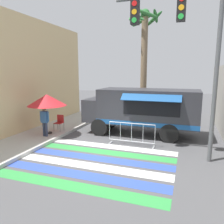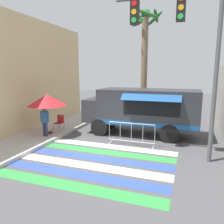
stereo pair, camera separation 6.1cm
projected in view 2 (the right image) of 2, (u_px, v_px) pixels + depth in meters
name	position (u px, v px, depth m)	size (l,w,h in m)	color
ground_plane	(100.00, 153.00, 9.45)	(60.00, 60.00, 0.00)	#4C4C4F
sidewalk_left	(9.00, 139.00, 11.07)	(4.40, 16.00, 0.15)	#B7B5AD
crosswalk_painted	(90.00, 161.00, 8.53)	(6.40, 4.36, 0.01)	green
food_truck	(140.00, 108.00, 12.01)	(6.20, 2.60, 2.53)	#2D2D33
traffic_signal_pole	(183.00, 36.00, 8.08)	(4.02, 0.29, 6.71)	#515456
patio_umbrella	(47.00, 100.00, 11.59)	(2.05, 2.05, 2.13)	black
folding_chair	(60.00, 121.00, 12.39)	(0.42, 0.42, 0.89)	#4C4C51
vendor_person	(45.00, 120.00, 11.22)	(0.53, 0.21, 1.56)	#2D3347
barricade_front	(131.00, 134.00, 10.32)	(2.23, 0.44, 1.09)	#B7BABF
palm_tree	(144.00, 52.00, 14.62)	(2.20, 2.25, 7.50)	#7A664C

